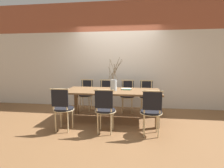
{
  "coord_description": "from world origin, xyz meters",
  "views": [
    {
      "loc": [
        0.56,
        -4.07,
        1.42
      ],
      "look_at": [
        0.0,
        0.0,
        0.89
      ],
      "focal_mm": 28.0,
      "sensor_mm": 36.0,
      "label": 1
    }
  ],
  "objects_px": {
    "chair_far_center": "(127,94)",
    "vase_centerpiece": "(114,84)",
    "chair_near_center": "(151,110)",
    "book_stack": "(126,89)",
    "dining_table": "(112,94)"
  },
  "relations": [
    {
      "from": "dining_table",
      "to": "book_stack",
      "type": "height_order",
      "value": "book_stack"
    },
    {
      "from": "dining_table",
      "to": "chair_far_center",
      "type": "height_order",
      "value": "chair_far_center"
    },
    {
      "from": "dining_table",
      "to": "chair_far_center",
      "type": "relative_size",
      "value": 2.52
    },
    {
      "from": "vase_centerpiece",
      "to": "book_stack",
      "type": "height_order",
      "value": "vase_centerpiece"
    },
    {
      "from": "chair_near_center",
      "to": "chair_far_center",
      "type": "xyz_separation_m",
      "value": [
        -0.53,
        1.57,
        0.0
      ]
    },
    {
      "from": "chair_near_center",
      "to": "vase_centerpiece",
      "type": "distance_m",
      "value": 1.17
    },
    {
      "from": "chair_near_center",
      "to": "chair_far_center",
      "type": "distance_m",
      "value": 1.66
    },
    {
      "from": "chair_far_center",
      "to": "book_stack",
      "type": "bearing_deg",
      "value": 90.51
    },
    {
      "from": "chair_far_center",
      "to": "vase_centerpiece",
      "type": "distance_m",
      "value": 0.95
    },
    {
      "from": "book_stack",
      "to": "chair_near_center",
      "type": "bearing_deg",
      "value": -60.37
    },
    {
      "from": "chair_far_center",
      "to": "chair_near_center",
      "type": "bearing_deg",
      "value": 108.61
    },
    {
      "from": "chair_far_center",
      "to": "dining_table",
      "type": "bearing_deg",
      "value": 67.13
    },
    {
      "from": "chair_near_center",
      "to": "book_stack",
      "type": "relative_size",
      "value": 3.43
    },
    {
      "from": "chair_near_center",
      "to": "chair_far_center",
      "type": "relative_size",
      "value": 1.0
    },
    {
      "from": "dining_table",
      "to": "chair_near_center",
      "type": "relative_size",
      "value": 2.52
    }
  ]
}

